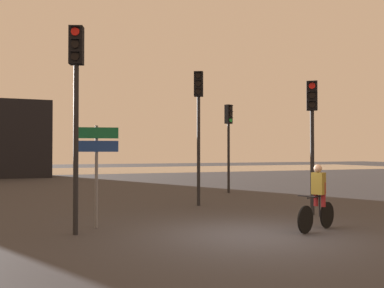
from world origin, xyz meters
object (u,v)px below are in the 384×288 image
object	(u,v)px
direction_sign_post	(96,157)
traffic_light_near_left	(76,91)
traffic_light_far_right	(229,131)
traffic_light_center	(199,113)
traffic_light_near_right	(312,121)
cyclist	(318,197)

from	to	relation	value
direction_sign_post	traffic_light_near_left	bearing A→B (deg)	62.65
traffic_light_far_right	traffic_light_center	bearing A→B (deg)	28.26
traffic_light_far_right	direction_sign_post	world-z (taller)	traffic_light_far_right
traffic_light_near_right	cyclist	xyz separation A→B (m)	(-1.50, -2.17, -2.05)
traffic_light_near_right	cyclist	world-z (taller)	traffic_light_near_right
traffic_light_far_right	direction_sign_post	xyz separation A→B (m)	(-7.30, -7.16, -1.11)
traffic_light_far_right	traffic_light_center	world-z (taller)	traffic_light_center
traffic_light_center	traffic_light_near_left	xyz separation A→B (m)	(-4.72, -3.93, 0.03)
traffic_light_far_right	cyclist	size ratio (longest dim) A/B	2.57
traffic_light_near_left	cyclist	bearing A→B (deg)	-177.06
traffic_light_far_right	traffic_light_near_right	world-z (taller)	traffic_light_far_right
direction_sign_post	cyclist	xyz separation A→B (m)	(5.02, -2.33, -0.97)
traffic_light_far_right	cyclist	world-z (taller)	traffic_light_far_right
traffic_light_far_right	traffic_light_near_left	world-z (taller)	traffic_light_near_left
traffic_light_near_right	traffic_light_near_left	world-z (taller)	traffic_light_near_left
direction_sign_post	cyclist	size ratio (longest dim) A/B	1.60
direction_sign_post	cyclist	bearing A→B (deg)	167.53
traffic_light_near_left	direction_sign_post	bearing A→B (deg)	-110.69
traffic_light_near_right	traffic_light_center	size ratio (longest dim) A/B	0.85
traffic_light_far_right	traffic_light_center	xyz separation A→B (m)	(-3.16, -3.93, 0.43)
traffic_light_near_right	traffic_light_center	world-z (taller)	traffic_light_center
traffic_light_far_right	direction_sign_post	distance (m)	10.28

